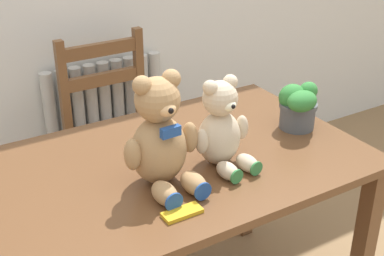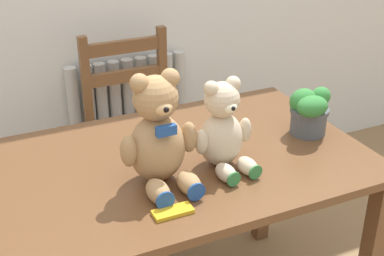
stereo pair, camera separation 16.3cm
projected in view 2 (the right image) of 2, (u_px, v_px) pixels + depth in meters
The scene contains 7 objects.
radiator at pixel (131, 134), 2.83m from camera, with size 0.64×0.10×0.76m.
dining_table at pixel (165, 189), 1.80m from camera, with size 1.35×0.80×0.76m.
wooden_chair_behind at pixel (137, 136), 2.56m from camera, with size 0.42×0.42×0.94m.
teddy_bear_left at pixel (158, 137), 1.58m from camera, with size 0.25×0.25×0.36m.
teddy_bear_right at pixel (223, 130), 1.68m from camera, with size 0.21×0.21×0.30m.
potted_plant at pixel (309, 111), 1.90m from camera, with size 0.17×0.16×0.17m.
chocolate_bar at pixel (173, 212), 1.49m from camera, with size 0.11×0.05×0.01m, color gold.
Camera 2 is at (-0.55, -1.02, 1.64)m, focal length 50.00 mm.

